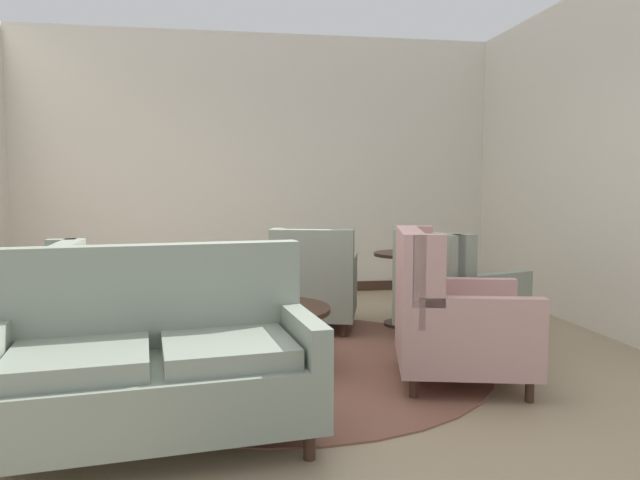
{
  "coord_description": "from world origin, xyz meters",
  "views": [
    {
      "loc": [
        -0.49,
        -4.13,
        1.34
      ],
      "look_at": [
        0.36,
        0.99,
        0.87
      ],
      "focal_mm": 33.62,
      "sensor_mm": 36.0,
      "label": 1
    }
  ],
  "objects_px": {
    "porcelain_vase": "(263,288)",
    "armchair_far_left": "(453,296)",
    "armchair_near_sideboard": "(26,326)",
    "side_table": "(404,282)",
    "armchair_foreground_right": "(315,285)",
    "settee": "(156,366)",
    "coffee_table": "(264,318)",
    "armchair_near_window": "(451,319)"
  },
  "relations": [
    {
      "from": "armchair_near_sideboard",
      "to": "armchair_foreground_right",
      "type": "xyz_separation_m",
      "value": [
        2.13,
        1.26,
        0.01
      ]
    },
    {
      "from": "settee",
      "to": "side_table",
      "type": "height_order",
      "value": "settee"
    },
    {
      "from": "armchair_far_left",
      "to": "coffee_table",
      "type": "bearing_deg",
      "value": 84.52
    },
    {
      "from": "porcelain_vase",
      "to": "armchair_far_left",
      "type": "height_order",
      "value": "armchair_far_left"
    },
    {
      "from": "coffee_table",
      "to": "armchair_near_window",
      "type": "xyz_separation_m",
      "value": [
        1.23,
        -0.47,
        0.05
      ]
    },
    {
      "from": "settee",
      "to": "coffee_table",
      "type": "bearing_deg",
      "value": 54.57
    },
    {
      "from": "settee",
      "to": "side_table",
      "type": "relative_size",
      "value": 2.4
    },
    {
      "from": "armchair_far_left",
      "to": "armchair_near_sideboard",
      "type": "height_order",
      "value": "armchair_far_left"
    },
    {
      "from": "armchair_far_left",
      "to": "side_table",
      "type": "bearing_deg",
      "value": -4.36
    },
    {
      "from": "porcelain_vase",
      "to": "armchair_near_sideboard",
      "type": "bearing_deg",
      "value": -177.83
    },
    {
      "from": "armchair_near_sideboard",
      "to": "armchair_foreground_right",
      "type": "distance_m",
      "value": 2.48
    },
    {
      "from": "coffee_table",
      "to": "porcelain_vase",
      "type": "height_order",
      "value": "porcelain_vase"
    },
    {
      "from": "armchair_foreground_right",
      "to": "side_table",
      "type": "xyz_separation_m",
      "value": [
        0.85,
        -0.01,
        0.01
      ]
    },
    {
      "from": "coffee_table",
      "to": "armchair_far_left",
      "type": "bearing_deg",
      "value": 15.32
    },
    {
      "from": "porcelain_vase",
      "to": "armchair_far_left",
      "type": "relative_size",
      "value": 0.33
    },
    {
      "from": "armchair_far_left",
      "to": "armchair_foreground_right",
      "type": "distance_m",
      "value": 1.28
    },
    {
      "from": "coffee_table",
      "to": "side_table",
      "type": "height_order",
      "value": "side_table"
    },
    {
      "from": "armchair_near_sideboard",
      "to": "coffee_table",
      "type": "bearing_deg",
      "value": 91.32
    },
    {
      "from": "porcelain_vase",
      "to": "side_table",
      "type": "distance_m",
      "value": 1.87
    },
    {
      "from": "armchair_near_sideboard",
      "to": "side_table",
      "type": "xyz_separation_m",
      "value": [
        2.99,
        1.26,
        0.02
      ]
    },
    {
      "from": "armchair_far_left",
      "to": "armchair_foreground_right",
      "type": "relative_size",
      "value": 1.07
    },
    {
      "from": "settee",
      "to": "armchair_far_left",
      "type": "distance_m",
      "value": 2.78
    },
    {
      "from": "armchair_near_sideboard",
      "to": "side_table",
      "type": "bearing_deg",
      "value": 110.14
    },
    {
      "from": "settee",
      "to": "porcelain_vase",
      "type": "bearing_deg",
      "value": 54.01
    },
    {
      "from": "coffee_table",
      "to": "armchair_far_left",
      "type": "distance_m",
      "value": 1.68
    },
    {
      "from": "settee",
      "to": "armchair_near_window",
      "type": "distance_m",
      "value": 2.0
    },
    {
      "from": "armchair_near_sideboard",
      "to": "side_table",
      "type": "height_order",
      "value": "armchair_near_sideboard"
    },
    {
      "from": "porcelain_vase",
      "to": "side_table",
      "type": "bearing_deg",
      "value": 40.14
    },
    {
      "from": "coffee_table",
      "to": "porcelain_vase",
      "type": "distance_m",
      "value": 0.23
    },
    {
      "from": "coffee_table",
      "to": "armchair_near_sideboard",
      "type": "xyz_separation_m",
      "value": [
        -1.58,
        -0.11,
        0.02
      ]
    },
    {
      "from": "armchair_near_sideboard",
      "to": "porcelain_vase",
      "type": "bearing_deg",
      "value": 89.47
    },
    {
      "from": "settee",
      "to": "armchair_far_left",
      "type": "height_order",
      "value": "settee"
    },
    {
      "from": "porcelain_vase",
      "to": "armchair_foreground_right",
      "type": "distance_m",
      "value": 1.35
    },
    {
      "from": "armchair_far_left",
      "to": "armchair_near_window",
      "type": "height_order",
      "value": "armchair_near_window"
    },
    {
      "from": "settee",
      "to": "armchair_foreground_right",
      "type": "distance_m",
      "value": 2.62
    },
    {
      "from": "porcelain_vase",
      "to": "armchair_near_sideboard",
      "type": "xyz_separation_m",
      "value": [
        -1.57,
        -0.06,
        -0.2
      ]
    },
    {
      "from": "armchair_near_sideboard",
      "to": "armchair_far_left",
      "type": "bearing_deg",
      "value": 97.13
    },
    {
      "from": "settee",
      "to": "armchair_near_sideboard",
      "type": "distance_m",
      "value": 1.42
    },
    {
      "from": "armchair_foreground_right",
      "to": "armchair_near_window",
      "type": "height_order",
      "value": "armchair_near_window"
    },
    {
      "from": "coffee_table",
      "to": "armchair_near_sideboard",
      "type": "bearing_deg",
      "value": -175.99
    },
    {
      "from": "porcelain_vase",
      "to": "settee",
      "type": "distance_m",
      "value": 1.3
    },
    {
      "from": "armchair_near_sideboard",
      "to": "side_table",
      "type": "distance_m",
      "value": 3.24
    }
  ]
}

